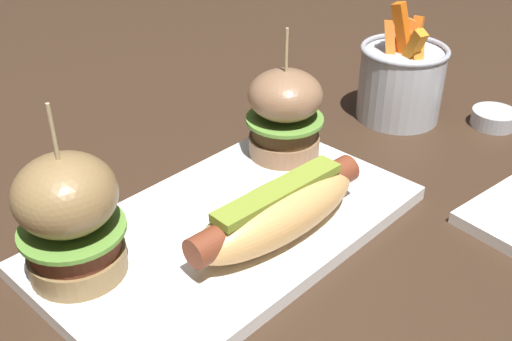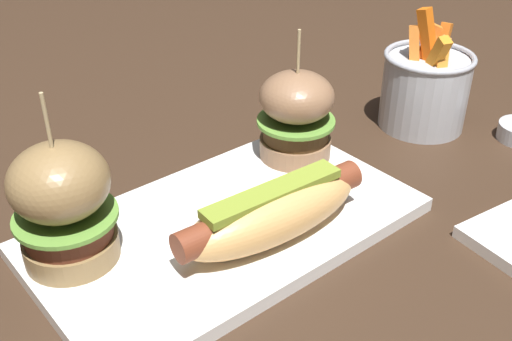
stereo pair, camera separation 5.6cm
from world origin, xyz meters
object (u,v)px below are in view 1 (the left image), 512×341
Objects in this scene: hot_dog at (278,210)px; platter_main at (230,228)px; slider_left at (70,217)px; sauce_ramekin at (494,118)px; fries_bucket at (401,80)px; slider_right at (285,113)px.

platter_main is at bearing 111.19° from hot_dog.
platter_main is 0.15m from slider_left.
sauce_ramekin reaches higher than platter_main.
hot_dog is 0.36m from sauce_ramekin.
fries_bucket reaches higher than sauce_ramekin.
slider_right reaches higher than platter_main.
fries_bucket is at bearing -2.78° from slider_left.
hot_dog is at bearing -68.81° from platter_main.
platter_main is at bearing -159.77° from slider_right.
platter_main is 6.48× the size of sauce_ramekin.
platter_main is 0.32m from fries_bucket.
slider_left reaches higher than hot_dog.
sauce_ramekin is (0.24, -0.12, -0.05)m from slider_right.
sauce_ramekin is at bearing -13.38° from slider_left.
fries_bucket is at bearing 12.31° from hot_dog.
slider_right is (0.13, 0.05, 0.06)m from platter_main.
sauce_ramekin is at bearing -5.41° from hot_dog.
slider_left is 2.81× the size of sauce_ramekin.
fries_bucket reaches higher than hot_dog.
hot_dog is at bearing -167.69° from fries_bucket.
hot_dog is 0.17m from slider_left.
slider_left is at bearing -178.88° from slider_right.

